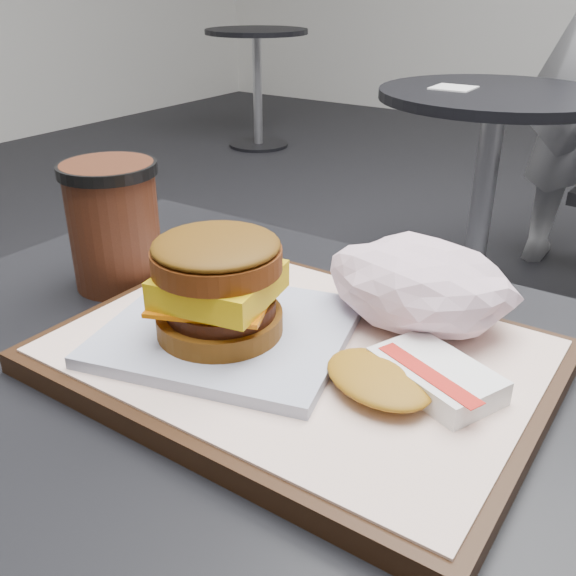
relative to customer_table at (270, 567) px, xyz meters
The scene contains 9 objects.
customer_table is the anchor object (origin of this frame).
serving_tray 0.20m from the customer_table, 92.56° to the left, with size 0.38×0.28×0.02m.
breakfast_sandwich 0.25m from the customer_table, 161.68° to the left, with size 0.23×0.21×0.09m.
hash_brown 0.24m from the customer_table, 22.51° to the left, with size 0.13×0.12×0.02m.
crumpled_wrapper 0.28m from the customer_table, 66.39° to the left, with size 0.16×0.12×0.07m, color white, non-canonical shape.
coffee_cup 0.36m from the customer_table, 162.75° to the left, with size 0.09×0.09×0.13m.
neighbor_table 1.69m from the customer_table, 101.98° to the left, with size 0.70×0.70×0.75m.
napkin 1.68m from the customer_table, 106.33° to the left, with size 0.12×0.12×0.00m, color white.
bg_table_mid 4.00m from the customer_table, 126.87° to the left, with size 0.66×0.66×0.75m.
Camera 1 is at (0.24, -0.32, 1.06)m, focal length 40.00 mm.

